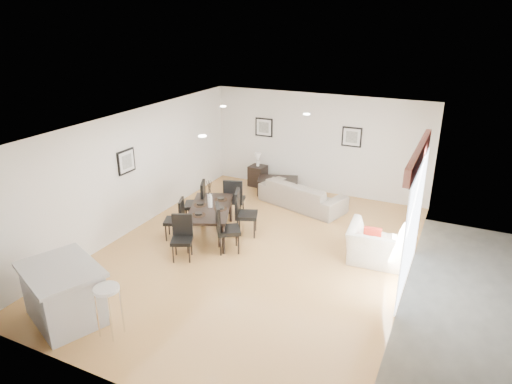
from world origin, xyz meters
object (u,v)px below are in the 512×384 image
at_px(armchair, 378,245).
at_px(dining_chair_foot, 234,197).
at_px(bar_stool, 107,294).
at_px(dining_chair_head, 182,234).
at_px(dining_chair_wnear, 177,217).
at_px(kitchen_island, 64,293).
at_px(side_table, 258,176).
at_px(dining_chair_enear, 224,226).
at_px(coffee_table, 278,186).
at_px(sofa, 302,194).
at_px(dining_chair_efar, 243,210).
at_px(dining_chair_wfar, 199,201).
at_px(dining_table, 210,210).

relative_size(armchair, dining_chair_foot, 1.13).
bearing_deg(bar_stool, dining_chair_head, 98.32).
xyz_separation_m(dining_chair_wnear, kitchen_island, (0.00, -3.16, -0.04)).
bearing_deg(side_table, kitchen_island, -91.31).
bearing_deg(armchair, kitchen_island, 39.76).
bearing_deg(dining_chair_enear, coffee_table, -30.41).
height_order(armchair, dining_chair_wnear, dining_chair_wnear).
height_order(dining_chair_foot, coffee_table, dining_chair_foot).
xyz_separation_m(dining_chair_head, side_table, (-0.41, 4.42, -0.22)).
bearing_deg(dining_chair_head, side_table, 69.83).
bearing_deg(sofa, dining_chair_foot, 66.46).
bearing_deg(sofa, kitchen_island, 89.98).
relative_size(dining_chair_efar, side_table, 1.78).
distance_m(side_table, bar_stool, 6.97).
xyz_separation_m(dining_chair_efar, bar_stool, (-0.26, -3.94, 0.14)).
relative_size(side_table, bar_stool, 0.69).
bearing_deg(dining_chair_wnear, dining_chair_wfar, 155.87).
height_order(dining_chair_wnear, dining_chair_foot, dining_chair_foot).
bearing_deg(bar_stool, sofa, 81.40).
xyz_separation_m(sofa, dining_chair_head, (-1.27, -3.51, 0.18)).
bearing_deg(coffee_table, bar_stool, -108.31).
bearing_deg(dining_chair_wfar, sofa, 112.58).
distance_m(dining_chair_wfar, coffee_table, 2.77).
bearing_deg(bar_stool, dining_chair_wnear, 106.46).
xyz_separation_m(coffee_table, side_table, (-0.76, 0.32, 0.08)).
bearing_deg(dining_chair_wnear, dining_table, 99.39).
bearing_deg(dining_table, dining_chair_wfar, 119.25).
bearing_deg(coffee_table, dining_chair_wnear, -123.42).
relative_size(dining_chair_head, bar_stool, 1.08).
xyz_separation_m(dining_table, dining_chair_wfar, (-0.59, 0.46, -0.05)).
distance_m(armchair, dining_chair_wfar, 4.15).
bearing_deg(kitchen_island, dining_table, 103.39).
bearing_deg(sofa, armchair, 156.03).
distance_m(dining_chair_efar, kitchen_island, 4.11).
distance_m(dining_chair_head, bar_stool, 2.53).
bearing_deg(sofa, coffee_table, -15.48).
bearing_deg(dining_chair_enear, kitchen_island, 123.72).
relative_size(side_table, kitchen_island, 0.36).
bearing_deg(dining_chair_enear, bar_stool, 140.01).
bearing_deg(dining_chair_efar, dining_chair_enear, 159.33).
height_order(dining_chair_enear, side_table, dining_chair_enear).
bearing_deg(dining_table, dining_chair_head, -114.86).
xyz_separation_m(armchair, dining_chair_efar, (-2.97, -0.06, 0.21)).
height_order(dining_table, dining_chair_efar, dining_chair_efar).
height_order(armchair, kitchen_island, kitchen_island).
relative_size(dining_chair_enear, side_table, 1.78).
bearing_deg(side_table, dining_chair_foot, -78.66).
bearing_deg(dining_chair_wfar, armchair, 64.91).
xyz_separation_m(dining_chair_efar, dining_chair_foot, (-0.56, 0.65, -0.02)).
xyz_separation_m(dining_table, dining_chair_efar, (0.59, 0.39, -0.05)).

